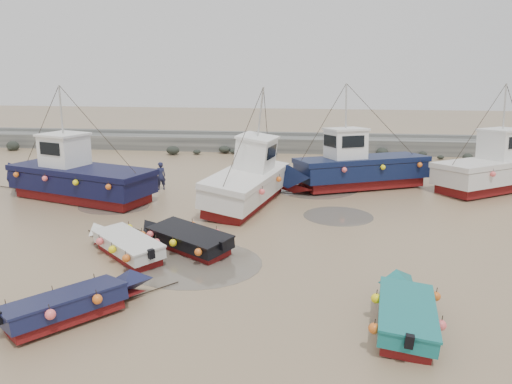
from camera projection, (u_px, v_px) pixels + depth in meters
ground at (258, 242)px, 21.38m from camera, size 120.00×120.00×0.00m
seawall at (287, 144)px, 42.32m from camera, size 60.00×4.92×1.50m
puddle_a at (193, 263)px, 19.20m from camera, size 5.34×5.34×0.01m
puddle_b at (338, 216)px, 24.96m from camera, size 3.49×3.49×0.01m
puddle_c at (114, 206)px, 26.58m from camera, size 3.80×3.80×0.01m
puddle_d at (315, 184)px, 31.32m from camera, size 5.66×5.66×0.01m
dinghy_0 at (124, 242)px, 19.92m from camera, size 4.79×4.53×1.43m
dinghy_1 at (77, 300)px, 15.05m from camera, size 4.41×4.77×1.43m
dinghy_2 at (405, 308)px, 14.60m from camera, size 2.44×5.68×1.43m
dinghy_4 at (184, 236)px, 20.62m from camera, size 5.40×4.09×1.43m
cabin_boat_0 at (73, 176)px, 27.82m from camera, size 11.37×5.74×6.22m
cabin_boat_1 at (248, 179)px, 27.03m from camera, size 4.41×10.41×6.22m
cabin_boat_2 at (352, 167)px, 30.07m from camera, size 10.78×6.13×6.22m
cabin_boat_3 at (498, 168)px, 29.62m from camera, size 9.08×6.72×6.22m
person at (161, 190)px, 30.00m from camera, size 0.74×0.67×1.70m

